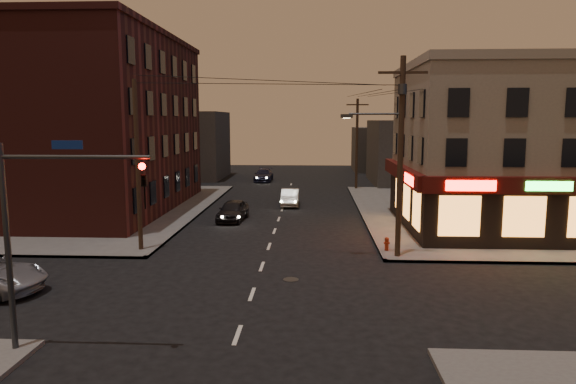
# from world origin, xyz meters

# --- Properties ---
(ground) EXTENTS (120.00, 120.00, 0.00)m
(ground) POSITION_xyz_m (0.00, 0.00, 0.00)
(ground) COLOR black
(ground) RESTS_ON ground
(sidewalk_ne) EXTENTS (24.00, 28.00, 0.15)m
(sidewalk_ne) POSITION_xyz_m (18.00, 19.00, 0.07)
(sidewalk_ne) COLOR #514F4C
(sidewalk_ne) RESTS_ON ground
(sidewalk_nw) EXTENTS (24.00, 28.00, 0.15)m
(sidewalk_nw) POSITION_xyz_m (-18.00, 19.00, 0.07)
(sidewalk_nw) COLOR #514F4C
(sidewalk_nw) RESTS_ON ground
(pizza_building) EXTENTS (15.85, 12.85, 10.50)m
(pizza_building) POSITION_xyz_m (15.93, 13.43, 5.35)
(pizza_building) COLOR gray
(pizza_building) RESTS_ON sidewalk_ne
(brick_apartment) EXTENTS (12.00, 20.00, 13.00)m
(brick_apartment) POSITION_xyz_m (-14.50, 19.00, 6.65)
(brick_apartment) COLOR #491B17
(brick_apartment) RESTS_ON sidewalk_nw
(bg_building_ne_a) EXTENTS (10.00, 12.00, 7.00)m
(bg_building_ne_a) POSITION_xyz_m (14.00, 38.00, 3.50)
(bg_building_ne_a) COLOR #3F3D3A
(bg_building_ne_a) RESTS_ON ground
(bg_building_nw) EXTENTS (9.00, 10.00, 8.00)m
(bg_building_nw) POSITION_xyz_m (-13.00, 42.00, 4.00)
(bg_building_nw) COLOR #3F3D3A
(bg_building_nw) RESTS_ON ground
(bg_building_ne_b) EXTENTS (8.00, 8.00, 6.00)m
(bg_building_ne_b) POSITION_xyz_m (12.00, 52.00, 3.00)
(bg_building_ne_b) COLOR #3F3D3A
(bg_building_ne_b) RESTS_ON ground
(utility_pole_main) EXTENTS (4.20, 0.44, 10.00)m
(utility_pole_main) POSITION_xyz_m (6.68, 5.80, 5.76)
(utility_pole_main) COLOR #382619
(utility_pole_main) RESTS_ON sidewalk_ne
(utility_pole_far) EXTENTS (0.26, 0.26, 9.00)m
(utility_pole_far) POSITION_xyz_m (6.80, 32.00, 4.65)
(utility_pole_far) COLOR #382619
(utility_pole_far) RESTS_ON sidewalk_ne
(utility_pole_west) EXTENTS (0.24, 0.24, 9.00)m
(utility_pole_west) POSITION_xyz_m (-6.80, 6.50, 4.65)
(utility_pole_west) COLOR #382619
(utility_pole_west) RESTS_ON sidewalk_nw
(traffic_signal) EXTENTS (4.49, 0.32, 6.47)m
(traffic_signal) POSITION_xyz_m (-5.57, -5.60, 4.16)
(traffic_signal) COLOR #333538
(traffic_signal) RESTS_ON ground
(sedan_near) EXTENTS (2.06, 4.37, 1.44)m
(sedan_near) POSITION_xyz_m (-3.21, 15.37, 0.72)
(sedan_near) COLOR black
(sedan_near) RESTS_ON ground
(sedan_mid) EXTENTS (1.54, 4.19, 1.37)m
(sedan_mid) POSITION_xyz_m (0.53, 21.98, 0.69)
(sedan_mid) COLOR gray
(sedan_mid) RESTS_ON ground
(sedan_far) EXTENTS (2.00, 4.83, 1.40)m
(sedan_far) POSITION_xyz_m (-3.32, 38.86, 0.70)
(sedan_far) COLOR black
(sedan_far) RESTS_ON ground
(fire_hydrant) EXTENTS (0.32, 0.32, 0.72)m
(fire_hydrant) POSITION_xyz_m (6.40, 6.87, 0.54)
(fire_hydrant) COLOR #9D250E
(fire_hydrant) RESTS_ON sidewalk_ne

